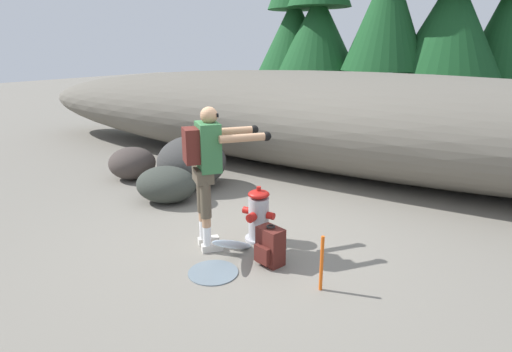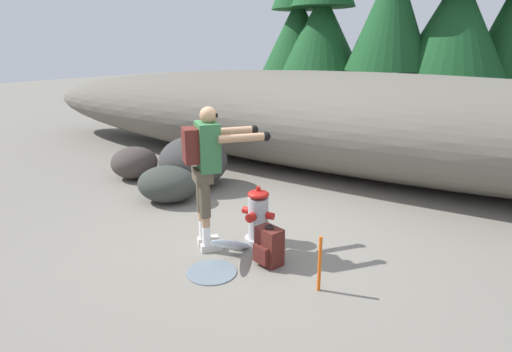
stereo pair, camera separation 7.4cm
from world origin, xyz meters
TOP-DOWN VIEW (x-y plane):
  - ground_plane at (0.00, 0.00)m, footprint 56.00×56.00m
  - dirt_embankment at (0.00, 3.73)m, footprint 17.62×3.20m
  - fire_hydrant at (0.18, 0.05)m, footprint 0.44×0.39m
  - hydrant_water_jet at (0.18, -0.64)m, footprint 0.56×1.10m
  - utility_worker at (-0.22, -0.43)m, footprint 0.92×0.99m
  - spare_backpack at (0.61, -0.42)m, footprint 0.35×0.34m
  - boulder_large at (-1.96, 1.32)m, footprint 1.59×1.61m
  - boulder_mid at (-3.23, 1.11)m, footprint 1.11×1.10m
  - boulder_small at (-1.81, 0.50)m, footprint 1.19×1.08m
  - pine_tree_far_left at (-3.45, 8.26)m, footprint 2.57×2.57m
  - pine_tree_left at (-2.54, 8.01)m, footprint 2.90×2.90m
  - pine_tree_right at (1.03, 8.34)m, footprint 2.84×2.84m
  - survey_stake at (1.32, -0.62)m, footprint 0.04×0.04m

SIDE VIEW (x-z plane):
  - ground_plane at x=0.00m, z-range -0.04..0.00m
  - hydrant_water_jet at x=0.18m, z-range -0.11..0.37m
  - spare_backpack at x=0.61m, z-range -0.02..0.45m
  - boulder_small at x=-1.81m, z-range 0.00..0.58m
  - boulder_mid at x=-3.23m, z-range 0.00..0.60m
  - survey_stake at x=1.32m, z-range 0.00..0.60m
  - fire_hydrant at x=0.18m, z-range -0.03..0.69m
  - boulder_large at x=-1.96m, z-range 0.00..0.91m
  - dirt_embankment at x=0.00m, z-range 0.00..1.94m
  - utility_worker at x=-0.22m, z-range 0.24..1.99m
  - pine_tree_left at x=-2.54m, z-range 0.23..6.01m
  - pine_tree_far_left at x=-3.45m, z-range 0.28..5.96m
  - pine_tree_right at x=1.03m, z-range 0.38..6.49m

